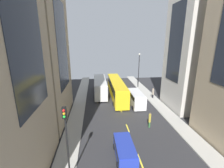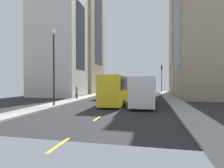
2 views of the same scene
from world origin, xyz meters
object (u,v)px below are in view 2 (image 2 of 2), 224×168
(pedestrian_crossing_near, at_px, (77,92))
(pedestrian_crossing_mid, at_px, (117,89))
(delivery_van_white, at_px, (108,89))
(city_bus_white, at_px, (144,88))
(car_blue_0, at_px, (139,89))
(traffic_light_near_corner, at_px, (162,74))
(streetcar_yellow, at_px, (120,87))

(pedestrian_crossing_near, bearing_deg, pedestrian_crossing_mid, 129.35)
(delivery_van_white, height_order, pedestrian_crossing_mid, delivery_van_white)
(city_bus_white, height_order, pedestrian_crossing_mid, city_bus_white)
(car_blue_0, relative_size, pedestrian_crossing_mid, 1.94)
(city_bus_white, bearing_deg, traffic_light_near_corner, -98.66)
(pedestrian_crossing_mid, distance_m, traffic_light_near_corner, 12.48)
(streetcar_yellow, bearing_deg, traffic_light_near_corner, -108.83)
(delivery_van_white, relative_size, pedestrian_crossing_near, 2.82)
(pedestrian_crossing_mid, bearing_deg, delivery_van_white, 86.85)
(delivery_van_white, relative_size, pedestrian_crossing_mid, 2.65)
(city_bus_white, height_order, streetcar_yellow, streetcar_yellow)
(streetcar_yellow, relative_size, delivery_van_white, 2.55)
(delivery_van_white, distance_m, car_blue_0, 13.55)
(pedestrian_crossing_mid, bearing_deg, pedestrian_crossing_near, 64.94)
(city_bus_white, height_order, delivery_van_white, city_bus_white)
(delivery_van_white, relative_size, traffic_light_near_corner, 0.88)
(pedestrian_crossing_near, height_order, traffic_light_near_corner, traffic_light_near_corner)
(city_bus_white, distance_m, pedestrian_crossing_near, 11.49)
(delivery_van_white, xyz_separation_m, car_blue_0, (-4.56, -12.75, -0.57))
(car_blue_0, height_order, pedestrian_crossing_near, pedestrian_crossing_near)
(city_bus_white, bearing_deg, car_blue_0, -85.05)
(streetcar_yellow, height_order, delivery_van_white, streetcar_yellow)
(pedestrian_crossing_mid, xyz_separation_m, pedestrian_crossing_near, (4.48, 10.64, 0.05))
(city_bus_white, height_order, traffic_light_near_corner, traffic_light_near_corner)
(pedestrian_crossing_mid, bearing_deg, car_blue_0, -132.60)
(streetcar_yellow, xyz_separation_m, car_blue_0, (-1.64, -17.76, -1.18))
(pedestrian_crossing_mid, height_order, pedestrian_crossing_near, pedestrian_crossing_near)
(delivery_van_white, height_order, car_blue_0, delivery_van_white)
(traffic_light_near_corner, bearing_deg, streetcar_yellow, 71.17)
(car_blue_0, relative_size, pedestrian_crossing_near, 2.06)
(city_bus_white, xyz_separation_m, pedestrian_crossing_mid, (6.18, -14.86, -0.84))
(pedestrian_crossing_mid, xyz_separation_m, traffic_light_near_corner, (-9.55, -7.24, 3.47))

